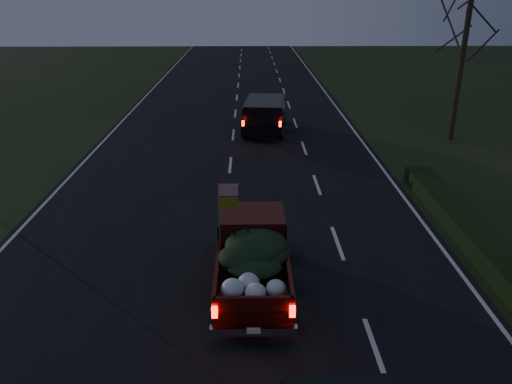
# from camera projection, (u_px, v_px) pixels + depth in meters

# --- Properties ---
(ground) EXTENTS (120.00, 120.00, 0.00)m
(ground) POSITION_uv_depth(u_px,v_px,m) (218.00, 289.00, 13.27)
(ground) COLOR black
(ground) RESTS_ON ground
(road_asphalt) EXTENTS (14.00, 120.00, 0.02)m
(road_asphalt) POSITION_uv_depth(u_px,v_px,m) (218.00, 288.00, 13.26)
(road_asphalt) COLOR black
(road_asphalt) RESTS_ON ground
(hedge_row) EXTENTS (1.00, 10.00, 0.60)m
(hedge_row) POSITION_uv_depth(u_px,v_px,m) (465.00, 227.00, 16.05)
(hedge_row) COLOR black
(hedge_row) RESTS_ON ground
(bare_tree_far) EXTENTS (3.60, 3.60, 7.00)m
(bare_tree_far) POSITION_uv_depth(u_px,v_px,m) (466.00, 36.00, 24.41)
(bare_tree_far) COLOR black
(bare_tree_far) RESTS_ON ground
(pickup_truck) EXTENTS (1.89, 4.90, 2.57)m
(pickup_truck) POSITION_uv_depth(u_px,v_px,m) (252.00, 251.00, 13.18)
(pickup_truck) COLOR #3E0D08
(pickup_truck) RESTS_ON ground
(lead_suv) EXTENTS (2.59, 5.22, 1.45)m
(lead_suv) POSITION_uv_depth(u_px,v_px,m) (265.00, 112.00, 27.43)
(lead_suv) COLOR black
(lead_suv) RESTS_ON ground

